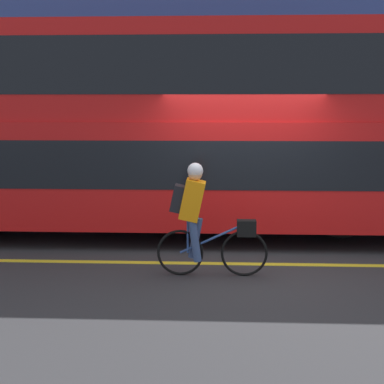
# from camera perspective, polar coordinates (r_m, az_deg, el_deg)

# --- Properties ---
(ground_plane) EXTENTS (80.00, 80.00, 0.00)m
(ground_plane) POSITION_cam_1_polar(r_m,az_deg,el_deg) (8.11, 5.51, -7.52)
(ground_plane) COLOR #2D2D30
(road_center_line) EXTENTS (50.00, 0.14, 0.01)m
(road_center_line) POSITION_cam_1_polar(r_m,az_deg,el_deg) (8.04, 5.54, -7.63)
(road_center_line) COLOR yellow
(road_center_line) RESTS_ON ground_plane
(sidewalk_curb) EXTENTS (60.00, 2.28, 0.13)m
(sidewalk_curb) POSITION_cam_1_polar(r_m,az_deg,el_deg) (13.81, 4.34, -0.35)
(sidewalk_curb) COLOR gray
(sidewalk_curb) RESTS_ON ground_plane
(building_facade) EXTENTS (60.00, 0.30, 7.99)m
(building_facade) POSITION_cam_1_polar(r_m,az_deg,el_deg) (15.02, 4.38, 15.45)
(building_facade) COLOR #33478C
(building_facade) RESTS_ON ground_plane
(bus) EXTENTS (10.30, 2.49, 3.66)m
(bus) POSITION_cam_1_polar(r_m,az_deg,el_deg) (9.56, -3.30, 7.46)
(bus) COLOR black
(bus) RESTS_ON ground_plane
(cyclist_on_bike) EXTENTS (1.52, 0.32, 1.57)m
(cyclist_on_bike) POSITION_cam_1_polar(r_m,az_deg,el_deg) (7.28, 0.87, -2.50)
(cyclist_on_bike) COLOR black
(cyclist_on_bike) RESTS_ON ground_plane
(trash_bin) EXTENTS (0.49, 0.49, 0.90)m
(trash_bin) POSITION_cam_1_polar(r_m,az_deg,el_deg) (13.64, 5.89, 1.69)
(trash_bin) COLOR #515156
(trash_bin) RESTS_ON sidewalk_curb
(street_sign_post) EXTENTS (0.36, 0.09, 2.30)m
(street_sign_post) POSITION_cam_1_polar(r_m,az_deg,el_deg) (13.73, -6.95, 5.24)
(street_sign_post) COLOR #59595B
(street_sign_post) RESTS_ON sidewalk_curb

